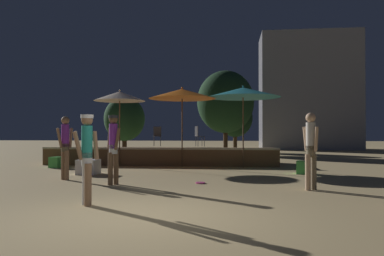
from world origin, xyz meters
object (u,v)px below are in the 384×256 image
Objects in this scene: person_1 at (311,147)px; frisbee_disc at (200,183)px; cube_seat_2 at (88,167)px; background_tree_2 at (124,119)px; background_tree_1 at (225,102)px; patio_umbrella_0 at (243,93)px; cube_seat_1 at (57,162)px; background_tree_0 at (235,118)px; bistro_chair_0 at (157,134)px; bistro_chair_1 at (198,134)px; person_0 at (65,144)px; patio_umbrella_2 at (182,94)px; person_3 at (87,154)px; cube_seat_0 at (304,167)px; person_4 at (113,145)px; patio_umbrella_1 at (120,96)px.

person_1 is 3.02m from frisbee_disc.
cube_seat_2 is 10.06m from background_tree_2.
background_tree_2 is (-5.54, 11.59, 2.18)m from frisbee_disc.
patio_umbrella_0 is at bearing -84.56° from background_tree_1.
cube_seat_1 is 2.91m from cube_seat_2.
background_tree_2 is at bearing -140.81° from background_tree_0.
background_tree_0 reaches higher than bistro_chair_0.
background_tree_1 reaches higher than background_tree_2.
bistro_chair_1 is 6.92m from background_tree_2.
patio_umbrella_0 is 0.60× the size of background_tree_1.
person_1 is (6.68, -1.22, 0.00)m from person_0.
cube_seat_2 is 13.17m from background_tree_1.
patio_umbrella_0 reaches higher than patio_umbrella_2.
patio_umbrella_2 is 5.68m from person_0.
background_tree_2 is (-3.69, 14.86, 1.24)m from person_3.
bistro_chair_1 is at bearing 97.60° from person_0.
cube_seat_1 is 0.62× the size of bistro_chair_0.
person_1 reaches higher than person_3.
background_tree_2 is (-8.25, 12.46, 1.17)m from person_1.
person_1 is 0.48× the size of background_tree_0.
background_tree_1 is at bearing 95.44° from patio_umbrella_0.
cube_seat_0 is 0.31× the size of person_1.
person_3 is at bearing -96.51° from bistro_chair_0.
person_4 is at bearing 8.08° from person_0.
patio_umbrella_0 is at bearing -41.45° from bistro_chair_0.
bistro_chair_0 is (-1.45, 2.14, -1.63)m from patio_umbrella_2.
cube_seat_0 is 0.89× the size of cube_seat_2.
person_0 is 1.00× the size of person_4.
patio_umbrella_2 is at bearing 93.28° from person_0.
bistro_chair_0 is (1.14, 2.12, -1.56)m from patio_umbrella_1.
background_tree_1 reaches higher than person_3.
patio_umbrella_2 is 1.75× the size of person_1.
patio_umbrella_0 reaches higher than cube_seat_1.
person_1 is at bearing -57.15° from person_4.
background_tree_1 is 6.48m from background_tree_2.
background_tree_2 is (-1.57, 11.24, 1.18)m from person_0.
cube_seat_2 is at bearing 121.19° from person_0.
patio_umbrella_1 reaches higher than bistro_chair_0.
patio_umbrella_0 is at bearing -3.95° from patio_umbrella_2.
bistro_chair_0 is 0.25× the size of background_tree_2.
person_1 reaches higher than cube_seat_1.
background_tree_0 is at bearing 39.19° from background_tree_2.
person_4 is at bearing -74.36° from patio_umbrella_1.
patio_umbrella_1 is 1.71× the size of person_1.
person_0 is 6.84m from bistro_chair_0.
person_4 is at bearing -149.53° from cube_seat_0.
patio_umbrella_1 is 0.83× the size of background_tree_0.
person_1 is (1.45, -5.61, -1.92)m from patio_umbrella_0.
patio_umbrella_1 is 4.04m from cube_seat_2.
cube_seat_2 is 5.91m from bistro_chair_1.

